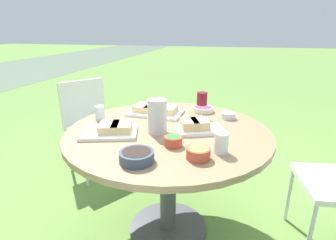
{
  "coord_description": "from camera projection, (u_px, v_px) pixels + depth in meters",
  "views": [
    {
      "loc": [
        -1.47,
        -0.35,
        1.35
      ],
      "look_at": [
        0.0,
        0.0,
        0.82
      ],
      "focal_mm": 28.0,
      "sensor_mm": 36.0,
      "label": 1
    }
  ],
  "objects": [
    {
      "name": "dining_table",
      "position": [
        168.0,
        147.0,
        1.66
      ],
      "size": [
        1.25,
        1.25,
        0.76
      ],
      "color": "#4C4C51",
      "rests_on": "ground_plane"
    },
    {
      "name": "water_pitcher",
      "position": [
        157.0,
        116.0,
        1.54
      ],
      "size": [
        0.12,
        0.11,
        0.2
      ],
      "color": "silver",
      "rests_on": "dining_table"
    },
    {
      "name": "bowl_dip_red",
      "position": [
        203.0,
        109.0,
        1.96
      ],
      "size": [
        0.15,
        0.15,
        0.04
      ],
      "color": "beige",
      "rests_on": "dining_table"
    },
    {
      "name": "bowl_olives",
      "position": [
        137.0,
        156.0,
        1.22
      ],
      "size": [
        0.16,
        0.16,
        0.05
      ],
      "color": "#334256",
      "rests_on": "dining_table"
    },
    {
      "name": "bowl_dip_cream",
      "position": [
        228.0,
        115.0,
        1.8
      ],
      "size": [
        0.09,
        0.09,
        0.04
      ],
      "color": "silver",
      "rests_on": "dining_table"
    },
    {
      "name": "bowl_fries",
      "position": [
        198.0,
        153.0,
        1.25
      ],
      "size": [
        0.12,
        0.12,
        0.06
      ],
      "color": "#B74733",
      "rests_on": "dining_table"
    },
    {
      "name": "cup_water_near",
      "position": [
        221.0,
        143.0,
        1.3
      ],
      "size": [
        0.07,
        0.07,
        0.11
      ],
      "color": "silver",
      "rests_on": "dining_table"
    },
    {
      "name": "wine_glass",
      "position": [
        202.0,
        100.0,
        1.78
      ],
      "size": [
        0.07,
        0.07,
        0.18
      ],
      "color": "silver",
      "rests_on": "dining_table"
    },
    {
      "name": "chair_near_left",
      "position": [
        90.0,
        119.0,
        2.51
      ],
      "size": [
        0.6,
        0.6,
        0.89
      ],
      "color": "silver",
      "rests_on": "ground_plane"
    },
    {
      "name": "bowl_salad",
      "position": [
        173.0,
        140.0,
        1.39
      ],
      "size": [
        0.1,
        0.1,
        0.05
      ],
      "color": "#B74733",
      "rests_on": "dining_table"
    },
    {
      "name": "platter_sandwich_side",
      "position": [
        156.0,
        110.0,
        1.9
      ],
      "size": [
        0.26,
        0.4,
        0.06
      ],
      "color": "white",
      "rests_on": "dining_table"
    },
    {
      "name": "ground_plane",
      "position": [
        168.0,
        228.0,
        1.87
      ],
      "size": [
        40.0,
        40.0,
        0.0
      ],
      "primitive_type": "plane",
      "color": "#668E42"
    },
    {
      "name": "cup_water_far",
      "position": [
        100.0,
        113.0,
        1.78
      ],
      "size": [
        0.06,
        0.06,
        0.09
      ],
      "color": "silver",
      "rests_on": "dining_table"
    },
    {
      "name": "platter_charcuterie",
      "position": [
        197.0,
        126.0,
        1.58
      ],
      "size": [
        0.28,
        0.33,
        0.07
      ],
      "color": "white",
      "rests_on": "dining_table"
    },
    {
      "name": "platter_bread_main",
      "position": [
        113.0,
        130.0,
        1.54
      ],
      "size": [
        0.31,
        0.37,
        0.07
      ],
      "color": "white",
      "rests_on": "dining_table"
    }
  ]
}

